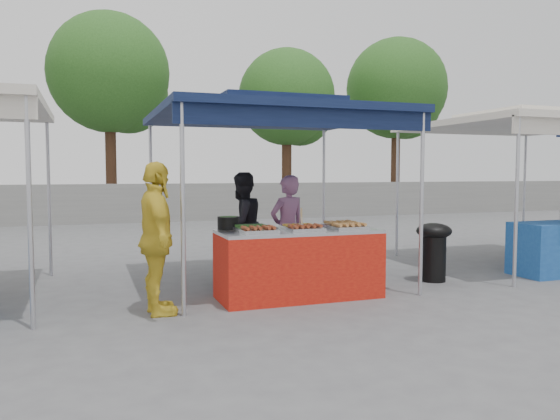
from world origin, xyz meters
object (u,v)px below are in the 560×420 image
object	(u,v)px
vendor_woman	(288,230)
customer_person	(157,239)
cooking_pot	(228,223)
wok_burner	(434,247)
helper_man	(242,224)
vendor_table	(299,264)

from	to	relation	value
vendor_woman	customer_person	world-z (taller)	customer_person
cooking_pot	wok_burner	size ratio (longest dim) A/B	0.32
cooking_pot	helper_man	size ratio (longest dim) A/B	0.17
cooking_pot	vendor_table	bearing A→B (deg)	-24.13
vendor_table	helper_man	world-z (taller)	helper_man
vendor_table	helper_man	bearing A→B (deg)	99.04
helper_man	customer_person	xyz separation A→B (m)	(-1.49, -1.91, 0.06)
wok_burner	customer_person	world-z (taller)	customer_person
cooking_pot	vendor_woman	distance (m)	1.09
vendor_table	customer_person	xyz separation A→B (m)	(-1.76, -0.24, 0.41)
vendor_woman	wok_burner	bearing A→B (deg)	150.26
vendor_table	wok_burner	xyz separation A→B (m)	(2.20, 0.31, 0.07)
vendor_table	cooking_pot	world-z (taller)	cooking_pot
customer_person	wok_burner	bearing A→B (deg)	-84.62
cooking_pot	wok_burner	bearing A→B (deg)	-0.97
wok_burner	customer_person	bearing A→B (deg)	177.66
vendor_woman	helper_man	world-z (taller)	helper_man
vendor_table	cooking_pot	distance (m)	1.02
helper_man	customer_person	size ratio (longest dim) A/B	0.93
cooking_pot	helper_man	bearing A→B (deg)	67.69
cooking_pot	customer_person	bearing A→B (deg)	-147.88
customer_person	vendor_table	bearing A→B (deg)	-84.83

